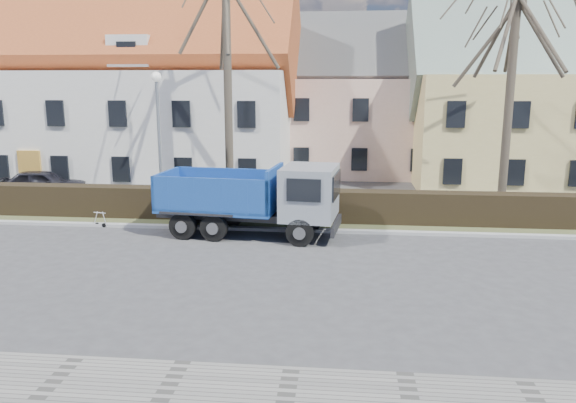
# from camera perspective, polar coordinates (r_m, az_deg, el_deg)

# --- Properties ---
(ground) EXTENTS (120.00, 120.00, 0.00)m
(ground) POSITION_cam_1_polar(r_m,az_deg,el_deg) (17.47, -5.03, -6.84)
(ground) COLOR #3C3C3E
(curb_far) EXTENTS (80.00, 0.30, 0.12)m
(curb_far) POSITION_cam_1_polar(r_m,az_deg,el_deg) (21.79, -2.77, -2.80)
(curb_far) COLOR #9E9E9E
(curb_far) RESTS_ON ground
(grass_strip) EXTENTS (80.00, 3.00, 0.10)m
(grass_strip) POSITION_cam_1_polar(r_m,az_deg,el_deg) (23.32, -2.18, -1.83)
(grass_strip) COLOR #454C2A
(grass_strip) RESTS_ON ground
(hedge) EXTENTS (60.00, 0.90, 1.30)m
(hedge) POSITION_cam_1_polar(r_m,az_deg,el_deg) (22.99, -2.26, -0.49)
(hedge) COLOR black
(hedge) RESTS_ON ground
(building_white) EXTENTS (26.80, 10.80, 9.50)m
(building_white) POSITION_cam_1_polar(r_m,az_deg,el_deg) (36.07, -21.14, 9.84)
(building_white) COLOR silver
(building_white) RESTS_ON ground
(building_pink) EXTENTS (10.80, 8.80, 8.00)m
(building_pink) POSITION_cam_1_polar(r_m,az_deg,el_deg) (36.26, 7.23, 9.36)
(building_pink) COLOR beige
(building_pink) RESTS_ON ground
(building_yellow) EXTENTS (18.80, 10.80, 8.50)m
(building_yellow) POSITION_cam_1_polar(r_m,az_deg,el_deg) (35.63, 27.25, 8.50)
(building_yellow) COLOR #D5C075
(building_yellow) RESTS_ON ground
(tree_1) EXTENTS (9.20, 9.20, 12.65)m
(tree_1) POSITION_cam_1_polar(r_m,az_deg,el_deg) (25.27, -6.17, 13.54)
(tree_1) COLOR #3F362B
(tree_1) RESTS_ON ground
(tree_2) EXTENTS (8.00, 8.00, 11.00)m
(tree_2) POSITION_cam_1_polar(r_m,az_deg,el_deg) (25.64, 21.67, 10.91)
(tree_2) COLOR #3F362B
(tree_2) RESTS_ON ground
(dump_truck) EXTENTS (7.16, 3.29, 2.77)m
(dump_truck) POSITION_cam_1_polar(r_m,az_deg,el_deg) (20.95, -4.62, 0.29)
(dump_truck) COLOR navy
(dump_truck) RESTS_ON ground
(streetlight) EXTENTS (0.48, 0.48, 6.13)m
(streetlight) POSITION_cam_1_polar(r_m,az_deg,el_deg) (24.66, -12.93, 5.76)
(streetlight) COLOR gray
(streetlight) RESTS_ON ground
(cart_frame) EXTENTS (0.81, 0.57, 0.68)m
(cart_frame) POSITION_cam_1_polar(r_m,az_deg,el_deg) (23.55, -18.97, -1.63)
(cart_frame) COLOR silver
(cart_frame) RESTS_ON ground
(parked_car_a) EXTENTS (4.40, 2.47, 1.41)m
(parked_car_a) POSITION_cam_1_polar(r_m,az_deg,el_deg) (30.36, -23.65, 1.68)
(parked_car_a) COLOR black
(parked_car_a) RESTS_ON ground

